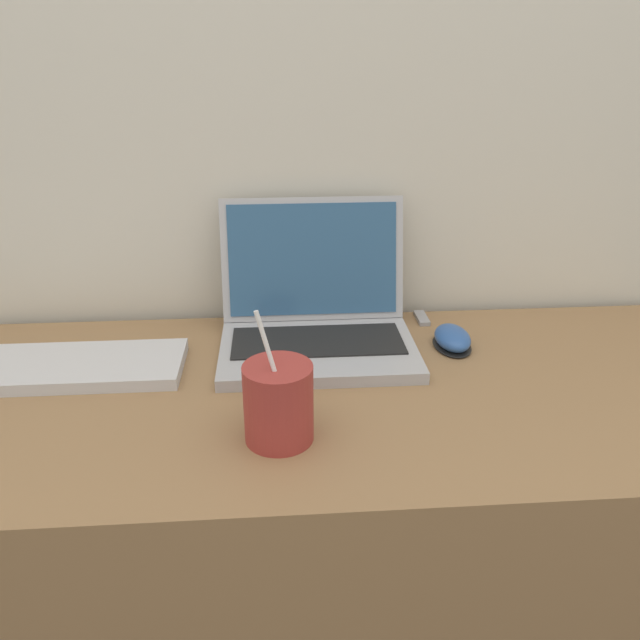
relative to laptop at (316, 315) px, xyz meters
The scene contains 7 objects.
wall_back 0.52m from the laptop, 96.08° to the left, with size 7.00×0.04×2.50m.
desk 0.43m from the laptop, 96.51° to the right, with size 1.44×0.56×0.70m.
laptop is the anchor object (origin of this frame).
drink_cup 0.29m from the laptop, 103.63° to the right, with size 0.09×0.09×0.19m.
computer_mouse 0.24m from the laptop, ahead, with size 0.06×0.10×0.03m.
external_keyboard 0.44m from the laptop, 169.81° to the right, with size 0.41×0.15×0.02m.
usb_stick 0.23m from the laptop, 22.53° to the left, with size 0.02×0.06×0.01m.
Camera 1 is at (-0.05, -0.55, 1.18)m, focal length 35.00 mm.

